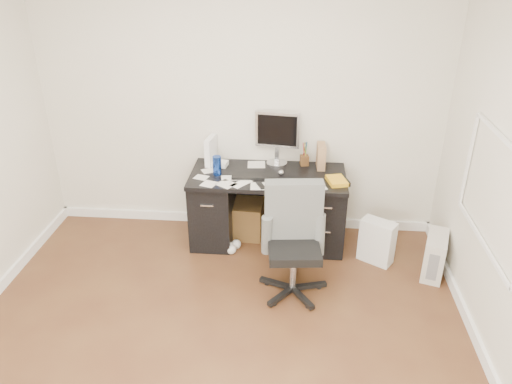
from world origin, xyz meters
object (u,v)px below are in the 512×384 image
keyboard (254,176)px  pc_tower (435,255)px  desk (268,206)px  lcd_monitor (277,138)px  office_chair (294,244)px  wicker_basket (245,218)px

keyboard → pc_tower: size_ratio=1.08×
desk → lcd_monitor: size_ratio=2.71×
desk → office_chair: office_chair is taller
keyboard → office_chair: (0.40, -0.75, -0.26)m
desk → lcd_monitor: 0.68m
pc_tower → keyboard: bearing=-174.8°
lcd_monitor → wicker_basket: size_ratio=1.52×
office_chair → wicker_basket: office_chair is taller
lcd_monitor → wicker_basket: 0.91m
keyboard → wicker_basket: (-0.11, 0.19, -0.58)m
office_chair → pc_tower: bearing=10.6°
lcd_monitor → pc_tower: bearing=-17.8°
desk → pc_tower: (1.56, -0.44, -0.20)m
keyboard → pc_tower: 1.81m
office_chair → keyboard: bearing=112.3°
keyboard → office_chair: 0.89m
pc_tower → wicker_basket: 1.88m
desk → lcd_monitor: lcd_monitor is taller
lcd_monitor → pc_tower: lcd_monitor is taller
office_chair → wicker_basket: size_ratio=2.74×
office_chair → wicker_basket: bearing=112.9°
lcd_monitor → pc_tower: (1.49, -0.70, -0.83)m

